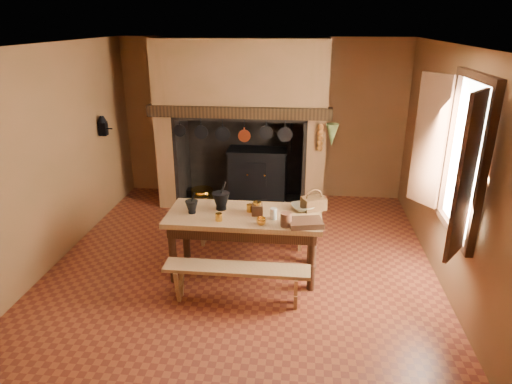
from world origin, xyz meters
TOP-DOWN VIEW (x-y plane):
  - floor at (0.00, 0.00)m, footprint 5.50×5.50m
  - ceiling at (0.00, 0.00)m, footprint 5.50×5.50m
  - back_wall at (0.00, 2.75)m, footprint 5.00×0.02m
  - wall_left at (-2.50, 0.00)m, footprint 0.02×5.50m
  - wall_right at (2.50, 0.00)m, footprint 0.02×5.50m
  - wall_front at (0.00, -2.75)m, footprint 5.00×0.02m
  - chimney_breast at (-0.30, 2.31)m, footprint 2.95×0.96m
  - iron_range at (-0.04, 2.45)m, footprint 1.12×0.55m
  - hearth_pans at (-1.05, 2.22)m, footprint 0.51×0.62m
  - hanging_pans at (-0.34, 1.81)m, footprint 1.92×0.29m
  - onion_string at (1.00, 1.79)m, footprint 0.12×0.10m
  - herb_bunch at (1.18, 1.79)m, footprint 0.20×0.20m
  - window at (2.35, -0.40)m, footprint 0.39×1.75m
  - wall_coffee_mill at (-2.42, 1.55)m, footprint 0.23×0.16m
  - work_table at (0.05, -0.12)m, footprint 1.90×0.85m
  - bench_front at (0.05, -0.81)m, footprint 1.66×0.29m
  - bench_back at (0.05, 0.58)m, footprint 1.71×0.30m
  - mortar_large at (-0.25, -0.02)m, footprint 0.22×0.22m
  - mortar_small at (-0.59, -0.17)m, footprint 0.16×0.16m
  - coffee_grinder at (0.21, -0.14)m, footprint 0.19×0.15m
  - brass_mug_a at (-0.22, -0.37)m, footprint 0.10×0.10m
  - brass_mug_b at (0.11, -0.06)m, footprint 0.10×0.10m
  - mixing_bowl at (0.77, 0.08)m, footprint 0.35×0.35m
  - stoneware_crock at (0.58, -0.44)m, footprint 0.13×0.13m
  - glass_jar at (0.42, -0.25)m, footprint 0.09×0.09m
  - wicker_basket at (0.90, 0.11)m, footprint 0.34×0.30m
  - wooden_tray at (0.81, -0.39)m, footprint 0.43×0.35m
  - brass_cup at (0.29, -0.43)m, footprint 0.14×0.14m

SIDE VIEW (x-z plane):
  - floor at x=0.00m, z-range 0.00..0.00m
  - hearth_pans at x=-1.05m, z-range -0.01..0.19m
  - bench_front at x=0.05m, z-range 0.12..0.58m
  - bench_back at x=0.05m, z-range 0.12..0.60m
  - iron_range at x=-0.04m, z-range -0.32..1.28m
  - work_table at x=0.05m, z-range 0.28..1.11m
  - wooden_tray at x=0.81m, z-range 0.82..0.89m
  - mixing_bowl at x=0.77m, z-range 0.82..0.89m
  - brass_cup at x=0.29m, z-range 0.82..0.91m
  - brass_mug_a at x=-0.22m, z-range 0.82..0.92m
  - brass_mug_b at x=0.11m, z-range 0.82..0.92m
  - glass_jar at x=0.42m, z-range 0.82..0.97m
  - coffee_grinder at x=0.21m, z-range 0.80..1.01m
  - stoneware_crock at x=0.58m, z-range 0.82..0.99m
  - wicker_basket at x=0.90m, z-range 0.78..1.05m
  - mortar_small at x=-0.59m, z-range 0.78..1.05m
  - mortar_large at x=-0.25m, z-range 0.76..1.14m
  - onion_string at x=1.00m, z-range 1.10..1.56m
  - hanging_pans at x=-0.34m, z-range 1.23..1.50m
  - herb_bunch at x=1.18m, z-range 1.21..1.56m
  - back_wall at x=0.00m, z-range 0.00..2.80m
  - wall_left at x=-2.50m, z-range 0.00..2.80m
  - wall_right at x=2.50m, z-range 0.00..2.80m
  - wall_front at x=0.00m, z-range 0.00..2.80m
  - wall_coffee_mill at x=-2.42m, z-range 1.36..1.67m
  - window at x=2.35m, z-range 0.82..2.58m
  - chimney_breast at x=-0.30m, z-range 0.41..3.21m
  - ceiling at x=0.00m, z-range 2.80..2.80m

